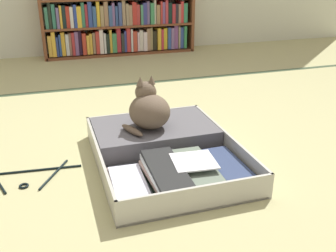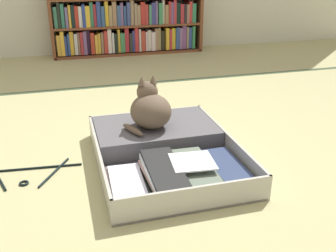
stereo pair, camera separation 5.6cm
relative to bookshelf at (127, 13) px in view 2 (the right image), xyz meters
name	(u,v)px [view 2 (the right image)]	position (x,y,z in m)	size (l,w,h in m)	color
ground_plane	(135,158)	(-0.38, -2.27, -0.40)	(10.00, 10.00, 0.00)	tan
tatami_border	(104,86)	(-0.38, -1.07, -0.40)	(4.80, 0.05, 0.00)	#3A4D34
bookshelf	(127,13)	(0.00, 0.00, 0.00)	(1.50, 0.23, 0.83)	brown
open_suitcase	(163,148)	(-0.25, -2.30, -0.35)	(0.63, 0.82, 0.11)	beige
black_cat	(150,109)	(-0.28, -2.16, -0.20)	(0.26, 0.25, 0.25)	brown
clothes_hanger	(27,173)	(-0.87, -2.29, -0.40)	(0.47, 0.26, 0.01)	black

